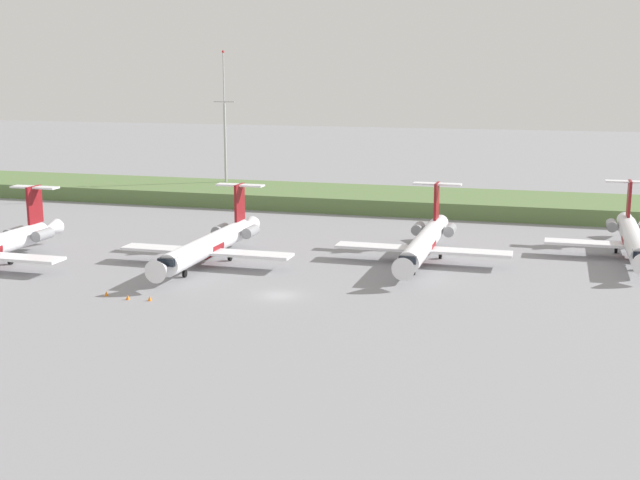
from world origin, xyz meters
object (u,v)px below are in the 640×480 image
object	(u,v)px
regional_jet_second	(211,244)
safety_cone_rear_marker	(150,298)
regional_jet_third	(424,242)
safety_cone_mid_marker	(128,297)
safety_cone_front_marker	(106,294)
antenna_mast	(225,137)
regional_jet_fourth	(633,238)

from	to	relation	value
regional_jet_second	safety_cone_rear_marker	size ratio (longest dim) A/B	56.36
safety_cone_rear_marker	regional_jet_third	bearing A→B (deg)	46.97
safety_cone_mid_marker	safety_cone_rear_marker	xyz separation A→B (m)	(2.51, 0.26, 0.00)
safety_cone_front_marker	safety_cone_mid_marker	size ratio (longest dim) A/B	1.00
regional_jet_third	safety_cone_rear_marker	world-z (taller)	regional_jet_third
regional_jet_second	safety_cone_rear_marker	bearing A→B (deg)	-87.51
regional_jet_third	safety_cone_rear_marker	distance (m)	37.70
regional_jet_second	safety_cone_mid_marker	bearing A→B (deg)	-95.11
antenna_mast	safety_cone_mid_marker	bearing A→B (deg)	-75.61
regional_jet_fourth	regional_jet_third	bearing A→B (deg)	-159.18
safety_cone_rear_marker	safety_cone_front_marker	bearing A→B (deg)	175.41
regional_jet_second	regional_jet_third	bearing A→B (deg)	18.45
regional_jet_fourth	safety_cone_rear_marker	bearing A→B (deg)	-144.24
antenna_mast	safety_cone_front_marker	size ratio (longest dim) A/B	51.80
regional_jet_second	safety_cone_front_marker	bearing A→B (deg)	-104.57
regional_jet_second	safety_cone_front_marker	world-z (taller)	regional_jet_second
regional_jet_second	safety_cone_mid_marker	xyz separation A→B (m)	(-1.69, -18.93, -2.26)
regional_jet_third	safety_cone_mid_marker	world-z (taller)	regional_jet_third
regional_jet_third	antenna_mast	size ratio (longest dim) A/B	1.09
regional_jet_fourth	antenna_mast	bearing A→B (deg)	153.14
regional_jet_second	antenna_mast	world-z (taller)	antenna_mast
regional_jet_fourth	safety_cone_front_marker	xyz separation A→B (m)	(-57.75, -37.15, -2.26)
regional_jet_fourth	antenna_mast	size ratio (longest dim) A/B	1.09
safety_cone_front_marker	regional_jet_fourth	bearing A→B (deg)	32.75
antenna_mast	safety_cone_mid_marker	distance (m)	78.64
regional_jet_fourth	safety_cone_mid_marker	distance (m)	66.56
safety_cone_mid_marker	antenna_mast	bearing A→B (deg)	104.39
regional_jet_second	regional_jet_third	world-z (taller)	same
regional_jet_third	safety_cone_front_marker	world-z (taller)	regional_jet_third
regional_jet_third	safety_cone_mid_marker	xyz separation A→B (m)	(-28.19, -27.77, -2.26)
antenna_mast	safety_cone_rear_marker	size ratio (longest dim) A/B	51.80
safety_cone_front_marker	regional_jet_second	bearing A→B (deg)	75.43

